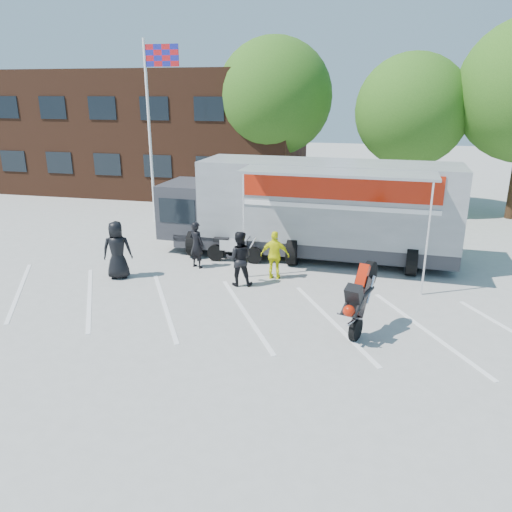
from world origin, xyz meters
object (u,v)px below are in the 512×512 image
at_px(tree_mid, 412,111).
at_px(stunt_bike_rider, 364,329).
at_px(tree_left, 274,97).
at_px(spectator_leather_c, 239,259).
at_px(spectator_leather_b, 197,245).
at_px(parked_motorcycle, 235,262).
at_px(spectator_leather_a, 117,250).
at_px(spectator_hivis, 275,255).
at_px(transporter_truck, 312,256).
at_px(flagpole, 153,110).

distance_m(tree_mid, stunt_bike_rider, 15.19).
height_order(tree_left, spectator_leather_c, tree_left).
xyz_separation_m(tree_mid, spectator_leather_b, (-7.37, -10.71, -4.13)).
height_order(tree_left, parked_motorcycle, tree_left).
bearing_deg(parked_motorcycle, spectator_leather_a, 124.61).
bearing_deg(spectator_hivis, spectator_leather_b, -11.60).
distance_m(transporter_truck, spectator_leather_b, 4.37).
xyz_separation_m(parked_motorcycle, spectator_hivis, (1.71, -1.28, 0.80)).
relative_size(spectator_leather_a, spectator_leather_c, 1.09).
distance_m(transporter_truck, spectator_leather_a, 7.00).
xyz_separation_m(transporter_truck, spectator_leather_c, (-1.88, -3.37, 0.88)).
distance_m(transporter_truck, stunt_bike_rider, 6.03).
height_order(parked_motorcycle, spectator_leather_b, spectator_leather_b).
bearing_deg(spectator_leather_c, parked_motorcycle, -82.40).
bearing_deg(spectator_leather_a, spectator_leather_c, 163.20).
distance_m(parked_motorcycle, spectator_leather_b, 1.62).
relative_size(tree_left, tree_mid, 1.13).
distance_m(spectator_leather_a, spectator_leather_c, 4.03).
relative_size(spectator_leather_a, spectator_leather_b, 1.17).
bearing_deg(spectator_leather_a, spectator_leather_b, -164.94).
xyz_separation_m(flagpole, spectator_leather_c, (5.74, -6.99, -4.18)).
bearing_deg(transporter_truck, spectator_hivis, -107.12).
height_order(transporter_truck, parked_motorcycle, transporter_truck).
xyz_separation_m(flagpole, transporter_truck, (7.62, -3.61, -5.05)).
height_order(tree_mid, spectator_hivis, tree_mid).
height_order(flagpole, tree_mid, flagpole).
xyz_separation_m(tree_left, parked_motorcycle, (0.76, -10.89, -5.57)).
height_order(tree_mid, spectator_leather_c, tree_mid).
bearing_deg(spectator_leather_c, flagpole, -62.26).
relative_size(flagpole, spectator_leather_a, 4.19).
bearing_deg(transporter_truck, spectator_leather_c, -116.82).
height_order(tree_left, tree_mid, tree_left).
height_order(flagpole, spectator_leather_c, flagpole).
distance_m(transporter_truck, parked_motorcycle, 2.91).
xyz_separation_m(tree_left, spectator_leather_a, (-2.53, -13.27, -4.61)).
bearing_deg(stunt_bike_rider, spectator_leather_a, -175.46).
xyz_separation_m(flagpole, parked_motorcycle, (5.01, -4.89, -5.05)).
height_order(parked_motorcycle, spectator_hivis, spectator_hivis).
height_order(flagpole, parked_motorcycle, flagpole).
distance_m(spectator_leather_a, spectator_hivis, 5.12).
relative_size(tree_mid, spectator_leather_b, 4.70).
bearing_deg(flagpole, spectator_leather_a, -76.70).
height_order(tree_mid, stunt_bike_rider, tree_mid).
xyz_separation_m(tree_mid, spectator_hivis, (-4.53, -11.17, -4.15)).
bearing_deg(spectator_leather_b, stunt_bike_rider, 172.50).
relative_size(spectator_leather_b, spectator_hivis, 1.02).
xyz_separation_m(flagpole, spectator_hivis, (6.72, -6.17, -4.26)).
bearing_deg(parked_motorcycle, spectator_hivis, -128.03).
bearing_deg(spectator_hivis, flagpole, -45.03).
relative_size(flagpole, parked_motorcycle, 3.87).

